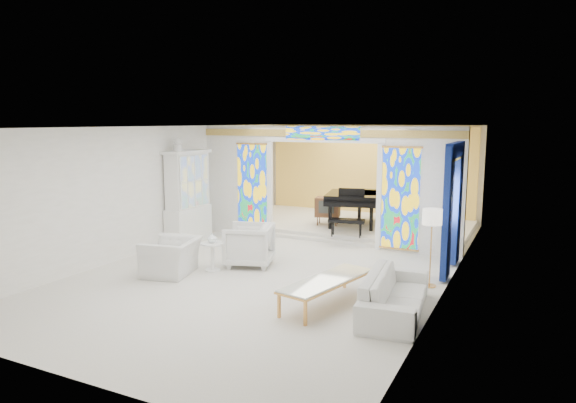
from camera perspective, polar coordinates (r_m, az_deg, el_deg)
The scene contains 24 objects.
floor at distance 11.66m, azimuth 0.11°, elevation -6.61°, with size 12.00×12.00×0.00m, color silver.
ceiling at distance 11.23m, azimuth 0.12°, elevation 8.30°, with size 7.00×12.00×0.02m, color white.
wall_back at distance 16.91m, azimuth 9.06°, elevation 3.31°, with size 7.00×0.02×3.00m, color white.
wall_front at distance 6.60m, azimuth -23.44°, elevation -6.04°, with size 7.00×0.02×3.00m, color white.
wall_left at distance 13.25m, azimuth -13.64°, elevation 1.64°, with size 0.02×12.00×3.00m, color white.
wall_right at distance 10.33m, azimuth 17.86°, elevation -0.54°, with size 0.02×12.00×3.00m, color white.
partition_wall at distance 13.14m, azimuth 3.93°, elevation 2.49°, with size 7.00×0.22×3.00m.
stained_glass_left at distance 13.98m, azimuth -3.98°, elevation 1.41°, with size 0.90×0.04×2.40m, color gold.
stained_glass_right at distance 12.47m, azimuth 12.40°, elevation 0.31°, with size 0.90×0.04×2.40m, color gold.
stained_glass_transom at distance 12.96m, azimuth 3.81°, elevation 7.57°, with size 2.00×0.04×0.34m, color gold.
alcove_platform at distance 15.33m, azimuth 6.84°, elevation -2.55°, with size 6.80×3.80×0.18m, color silver.
gold_curtain_back at distance 16.80m, azimuth 8.94°, elevation 3.28°, with size 6.70×0.10×2.90m, color gold.
chandelier at distance 14.88m, azimuth 7.62°, elevation 6.64°, with size 0.48×0.48×0.30m, color #CD9147.
blue_drapes at distance 11.02m, azimuth 17.90°, elevation 0.43°, with size 0.14×1.85×2.65m.
china_cabinet at distance 13.58m, azimuth -11.06°, elevation 0.49°, with size 0.56×1.46×2.72m.
armchair_left at distance 10.85m, azimuth -12.80°, elevation -6.01°, with size 1.13×0.98×0.73m, color silver.
armchair_right at distance 11.23m, azimuth -4.35°, elevation -4.83°, with size 0.97×1.00×0.91m, color silver.
sofa at distance 8.69m, azimuth 11.78°, elevation -9.99°, with size 2.28×0.89×0.67m, color white.
side_table at distance 10.92m, azimuth -8.39°, elevation -5.61°, with size 0.49×0.49×0.61m.
vase at distance 10.85m, azimuth -8.43°, elevation -4.01°, with size 0.20×0.20×0.21m, color white.
coffee_table at distance 8.87m, azimuth 4.38°, elevation -8.81°, with size 1.08×2.16×0.46m.
floor_lamp at distance 9.98m, azimuth 15.72°, elevation -2.06°, with size 0.39×0.39×1.50m.
grand_piano at distance 14.78m, azimuth 7.89°, elevation 0.36°, with size 1.99×3.06×1.13m.
tv_console at distance 14.68m, azimuth 4.43°, elevation -0.62°, with size 0.76×0.60×0.79m.
Camera 1 is at (4.91, -10.10, 3.12)m, focal length 32.00 mm.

